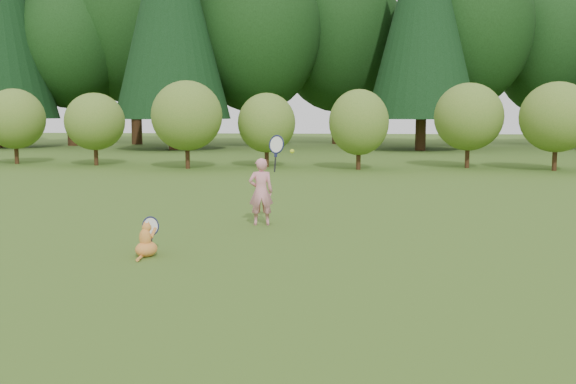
# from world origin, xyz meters

# --- Properties ---
(ground) EXTENTS (100.00, 100.00, 0.00)m
(ground) POSITION_xyz_m (0.00, 0.00, 0.00)
(ground) COLOR #2F4D15
(ground) RESTS_ON ground
(shrub_row) EXTENTS (28.00, 3.00, 2.80)m
(shrub_row) POSITION_xyz_m (0.00, 13.00, 1.40)
(shrub_row) COLOR #4A7323
(shrub_row) RESTS_ON ground
(child) EXTENTS (0.61, 0.39, 1.57)m
(child) POSITION_xyz_m (-0.37, 2.24, 0.55)
(child) COLOR pink
(child) RESTS_ON ground
(cat) EXTENTS (0.40, 0.61, 0.58)m
(cat) POSITION_xyz_m (-1.44, -0.10, 0.22)
(cat) COLOR orange
(cat) RESTS_ON ground
(tennis_ball) EXTENTS (0.06, 0.06, 0.06)m
(tennis_ball) POSITION_xyz_m (0.23, 1.03, 1.23)
(tennis_ball) COLOR #B4CB17
(tennis_ball) RESTS_ON ground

